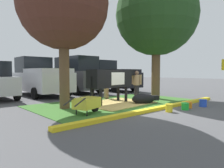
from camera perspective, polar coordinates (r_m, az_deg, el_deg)
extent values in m
plane|color=#4C4C4F|center=(8.55, 8.37, -6.50)|extent=(80.00, 80.00, 0.00)
cube|color=#386B28|center=(9.65, 1.66, -5.28)|extent=(7.67, 4.27, 0.02)
cube|color=yellow|center=(8.16, 12.86, -6.59)|extent=(8.87, 0.24, 0.12)
cube|color=tan|center=(9.42, 1.22, -5.40)|extent=(3.40, 2.67, 0.04)
cylinder|color=brown|center=(8.28, -13.15, 3.06)|extent=(0.40, 0.40, 2.86)
sphere|color=#4C281E|center=(8.69, -13.39, 20.88)|extent=(3.52, 3.52, 3.52)
cylinder|color=brown|center=(11.34, 12.09, 3.48)|extent=(0.46, 0.46, 3.00)
sphere|color=#23471E|center=(11.74, 12.28, 18.39)|extent=(4.35, 4.35, 4.35)
cube|color=black|center=(9.33, -0.52, 1.54)|extent=(2.36, 0.95, 0.80)
cube|color=white|center=(9.44, 0.09, 1.57)|extent=(0.97, 0.81, 0.56)
cylinder|color=black|center=(10.35, 4.45, 2.27)|extent=(0.67, 0.39, 0.58)
cube|color=black|center=(10.60, 5.51, 3.26)|extent=(0.47, 0.31, 0.32)
cube|color=white|center=(10.76, 6.14, 3.04)|extent=(0.14, 0.21, 0.20)
cylinder|color=black|center=(10.19, 1.73, -2.71)|extent=(0.14, 0.14, 0.76)
cylinder|color=black|center=(9.88, 3.91, -2.91)|extent=(0.14, 0.14, 0.76)
cylinder|color=black|center=(8.95, -5.41, -3.57)|extent=(0.14, 0.14, 0.76)
cylinder|color=black|center=(8.60, -3.19, -3.84)|extent=(0.14, 0.14, 0.76)
cylinder|color=black|center=(8.49, -5.98, -0.34)|extent=(0.06, 0.06, 0.70)
ellipsoid|color=black|center=(9.42, 8.73, -4.11)|extent=(1.20, 0.91, 0.48)
cube|color=black|center=(9.68, 11.97, -3.83)|extent=(0.34, 0.30, 0.22)
cube|color=silver|center=(9.74, 12.59, -3.79)|extent=(0.10, 0.12, 0.16)
cylinder|color=black|center=(9.76, 10.15, -4.94)|extent=(0.36, 0.24, 0.10)
cylinder|color=black|center=(10.74, 6.87, -2.39)|extent=(0.26, 0.26, 0.78)
cylinder|color=#9E7F5B|center=(10.69, 6.89, 1.11)|extent=(0.34, 0.34, 0.53)
sphere|color=#8C664C|center=(10.68, 6.90, 3.11)|extent=(0.21, 0.21, 0.21)
cylinder|color=#9E7F5B|center=(10.62, 8.01, 1.23)|extent=(0.09, 0.09, 0.51)
cylinder|color=#9E7F5B|center=(10.76, 5.78, 1.28)|extent=(0.09, 0.09, 0.51)
cylinder|color=#9E7F5B|center=(11.02, -1.60, -2.15)|extent=(0.26, 0.26, 0.80)
cylinder|color=#23478C|center=(10.97, -1.60, 1.37)|extent=(0.34, 0.34, 0.55)
sphere|color=tan|center=(10.97, -1.61, 3.38)|extent=(0.22, 0.22, 0.22)
cylinder|color=#23478C|center=(10.98, -0.45, 1.52)|extent=(0.09, 0.09, 0.52)
cylinder|color=#23478C|center=(10.97, -2.75, 1.51)|extent=(0.09, 0.09, 0.52)
cube|color=gold|center=(7.11, -7.01, -5.23)|extent=(1.05, 0.86, 0.36)
cylinder|color=black|center=(7.55, -4.74, -6.41)|extent=(0.37, 0.21, 0.36)
cylinder|color=black|center=(7.06, -9.90, -7.63)|extent=(0.04, 0.04, 0.24)
cylinder|color=black|center=(6.79, -6.99, -8.04)|extent=(0.04, 0.04, 0.24)
cylinder|color=black|center=(6.73, -11.83, -4.73)|extent=(0.52, 0.21, 0.23)
cylinder|color=black|center=(6.45, -8.87, -5.05)|extent=(0.52, 0.21, 0.23)
cylinder|color=yellow|center=(7.79, 15.62, -6.48)|extent=(0.25, 0.25, 0.29)
torus|color=yellow|center=(7.77, 15.64, -5.43)|extent=(0.28, 0.28, 0.02)
cylinder|color=green|center=(8.42, 19.70, -5.91)|extent=(0.28, 0.28, 0.26)
torus|color=green|center=(8.40, 19.72, -5.02)|extent=(0.30, 0.30, 0.02)
cylinder|color=orange|center=(8.88, 20.61, -5.53)|extent=(0.25, 0.25, 0.24)
torus|color=orange|center=(8.86, 20.63, -4.76)|extent=(0.27, 0.27, 0.02)
cylinder|color=blue|center=(9.46, 24.00, -4.91)|extent=(0.30, 0.30, 0.29)
torus|color=blue|center=(9.44, 24.02, -4.03)|extent=(0.32, 0.32, 0.02)
cylinder|color=black|center=(14.35, -28.34, -1.60)|extent=(0.22, 0.64, 0.64)
cylinder|color=black|center=(11.60, -24.95, -2.59)|extent=(0.22, 0.64, 0.64)
cube|color=silver|center=(13.64, -19.51, 0.68)|extent=(2.02, 5.41, 1.10)
cube|color=black|center=(14.51, -21.04, 4.95)|extent=(1.85, 1.81, 1.00)
cube|color=silver|center=(12.51, -17.42, 3.57)|extent=(1.91, 2.71, 0.24)
cylinder|color=black|center=(14.99, -25.60, -1.34)|extent=(0.22, 0.64, 0.64)
cylinder|color=black|center=(15.67, -18.58, -0.99)|extent=(0.22, 0.64, 0.64)
cylinder|color=black|center=(11.68, -20.67, -2.46)|extent=(0.22, 0.64, 0.64)
cylinder|color=black|center=(12.54, -12.13, -1.93)|extent=(0.22, 0.64, 0.64)
cube|color=#3D3D42|center=(14.74, -9.99, 1.21)|extent=(1.92, 4.61, 1.20)
cube|color=black|center=(14.75, -10.03, 5.48)|extent=(1.69, 3.21, 1.00)
cylinder|color=black|center=(15.62, -15.85, -0.96)|extent=(0.22, 0.64, 0.64)
cylinder|color=black|center=(16.54, -9.94, -0.65)|extent=(0.22, 0.64, 0.64)
cylinder|color=black|center=(13.01, -9.99, -1.72)|extent=(0.22, 0.64, 0.64)
cylinder|color=black|center=(14.11, -3.45, -1.28)|extent=(0.22, 0.64, 0.64)
cube|color=black|center=(16.42, -0.81, 1.29)|extent=(2.02, 5.41, 1.10)
cube|color=black|center=(17.14, -2.90, 4.89)|extent=(1.85, 1.81, 1.00)
cube|color=black|center=(15.52, 2.16, 3.65)|extent=(1.91, 2.71, 0.24)
cylinder|color=black|center=(17.21, -7.18, -0.47)|extent=(0.22, 0.64, 0.64)
cylinder|color=black|center=(18.43, -2.08, -0.20)|extent=(0.22, 0.64, 0.64)
cylinder|color=black|center=(14.49, 0.82, -1.16)|extent=(0.22, 0.64, 0.64)
cylinder|color=black|center=(15.91, 6.09, -0.77)|extent=(0.22, 0.64, 0.64)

